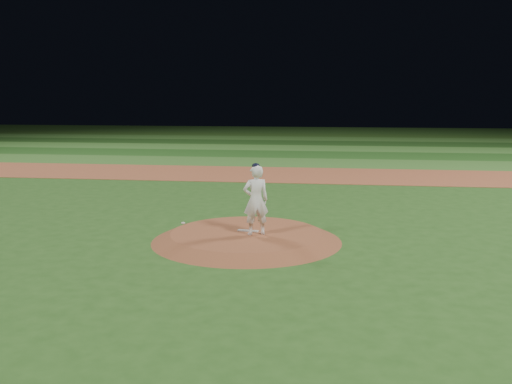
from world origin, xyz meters
TOP-DOWN VIEW (x-y plane):
  - ground at (0.00, 0.00)m, footprint 120.00×120.00m
  - infield_dirt_band at (0.00, 14.00)m, footprint 70.00×6.00m
  - outfield_stripe_0 at (0.00, 19.50)m, footprint 70.00×5.00m
  - outfield_stripe_1 at (0.00, 24.50)m, footprint 70.00×5.00m
  - outfield_stripe_2 at (0.00, 29.50)m, footprint 70.00×5.00m
  - outfield_stripe_3 at (0.00, 34.50)m, footprint 70.00×5.00m
  - outfield_stripe_4 at (0.00, 39.50)m, footprint 70.00×5.00m
  - outfield_stripe_5 at (0.00, 44.50)m, footprint 70.00×5.00m
  - pitchers_mound at (0.00, 0.00)m, footprint 5.50×5.50m
  - pitching_rubber at (0.02, 0.14)m, footprint 0.64×0.25m
  - rosin_bag at (-2.10, 0.78)m, footprint 0.13×0.13m
  - pitcher_on_mound at (0.30, -0.21)m, footprint 0.85×0.71m

SIDE VIEW (x-z plane):
  - ground at x=0.00m, z-range 0.00..0.00m
  - outfield_stripe_0 at x=0.00m, z-range 0.00..0.02m
  - outfield_stripe_1 at x=0.00m, z-range 0.00..0.02m
  - outfield_stripe_2 at x=0.00m, z-range 0.00..0.02m
  - outfield_stripe_3 at x=0.00m, z-range 0.00..0.02m
  - outfield_stripe_4 at x=0.00m, z-range 0.00..0.02m
  - outfield_stripe_5 at x=0.00m, z-range 0.00..0.02m
  - infield_dirt_band at x=0.00m, z-range 0.00..0.02m
  - pitchers_mound at x=0.00m, z-range 0.00..0.25m
  - pitching_rubber at x=0.02m, z-range 0.25..0.28m
  - rosin_bag at x=-2.10m, z-range 0.25..0.32m
  - pitcher_on_mound at x=0.30m, z-range 0.23..2.28m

